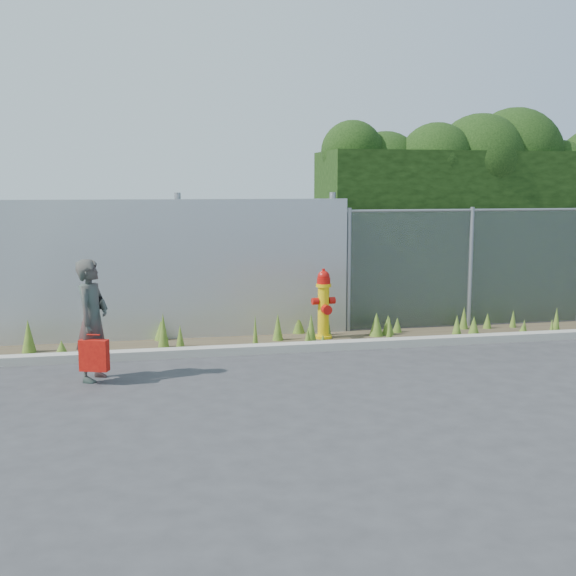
# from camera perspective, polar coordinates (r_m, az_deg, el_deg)

# --- Properties ---
(ground) EXTENTS (80.00, 80.00, 0.00)m
(ground) POSITION_cam_1_polar(r_m,az_deg,el_deg) (8.94, 3.74, -7.56)
(ground) COLOR #343336
(ground) RESTS_ON ground
(curb) EXTENTS (16.00, 0.22, 0.12)m
(curb) POSITION_cam_1_polar(r_m,az_deg,el_deg) (10.61, 1.15, -4.68)
(curb) COLOR #A29D92
(curb) RESTS_ON ground
(weed_strip) EXTENTS (16.00, 1.32, 0.53)m
(weed_strip) POSITION_cam_1_polar(r_m,az_deg,el_deg) (11.28, 1.16, -3.58)
(weed_strip) COLOR #463928
(weed_strip) RESTS_ON ground
(corrugated_fence) EXTENTS (8.50, 0.21, 2.30)m
(corrugated_fence) POSITION_cam_1_polar(r_m,az_deg,el_deg) (11.41, -16.35, 1.20)
(corrugated_fence) COLOR #ADB1B4
(corrugated_fence) RESTS_ON ground
(chainlink_fence) EXTENTS (6.50, 0.07, 2.05)m
(chainlink_fence) POSITION_cam_1_polar(r_m,az_deg,el_deg) (13.13, 18.34, 1.67)
(chainlink_fence) COLOR gray
(chainlink_fence) RESTS_ON ground
(hedge) EXTENTS (7.34, 2.03, 3.84)m
(hedge) POSITION_cam_1_polar(r_m,az_deg,el_deg) (14.09, 17.47, 6.29)
(hedge) COLOR black
(hedge) RESTS_ON ground
(fire_hydrant) EXTENTS (0.38, 0.34, 1.12)m
(fire_hydrant) POSITION_cam_1_polar(r_m,az_deg,el_deg) (11.34, 2.83, -1.37)
(fire_hydrant) COLOR #E3BB0B
(fire_hydrant) RESTS_ON ground
(woman) EXTENTS (0.55, 0.65, 1.52)m
(woman) POSITION_cam_1_polar(r_m,az_deg,el_deg) (9.26, -15.21, -2.46)
(woman) COLOR #0E5E50
(woman) RESTS_ON ground
(red_tote_bag) EXTENTS (0.35, 0.13, 0.46)m
(red_tote_bag) POSITION_cam_1_polar(r_m,az_deg,el_deg) (9.10, -15.07, -5.16)
(red_tote_bag) COLOR #A20D09
(black_shoulder_bag) EXTENTS (0.22, 0.09, 0.16)m
(black_shoulder_bag) POSITION_cam_1_polar(r_m,az_deg,el_deg) (9.40, -15.15, -1.15)
(black_shoulder_bag) COLOR black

